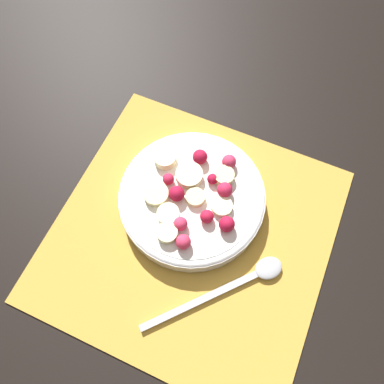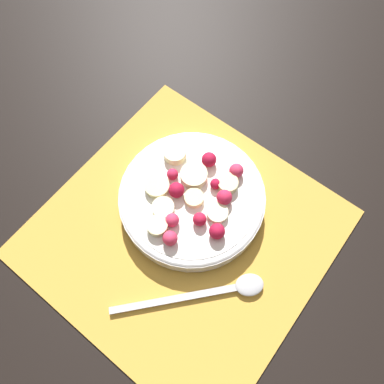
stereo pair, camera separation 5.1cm
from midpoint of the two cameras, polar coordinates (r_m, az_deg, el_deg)
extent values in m
plane|color=black|center=(0.53, -2.75, -6.70)|extent=(3.00, 3.00, 0.00)
cube|color=gold|center=(0.53, -2.77, -6.61)|extent=(0.37, 0.37, 0.01)
cylinder|color=white|center=(0.53, -2.73, -1.32)|extent=(0.20, 0.20, 0.03)
torus|color=white|center=(0.52, -2.78, -0.90)|extent=(0.20, 0.20, 0.01)
cylinder|color=white|center=(0.51, -2.80, -0.70)|extent=(0.18, 0.18, 0.00)
cylinder|color=#F4EAB7|center=(0.50, -6.33, -3.37)|extent=(0.04, 0.04, 0.01)
cylinder|color=beige|center=(0.50, -2.33, -1.16)|extent=(0.04, 0.04, 0.01)
cylinder|color=#F4EAB7|center=(0.52, -3.21, 2.24)|extent=(0.04, 0.04, 0.01)
cylinder|color=beige|center=(0.51, -8.31, -0.67)|extent=(0.05, 0.05, 0.01)
cylinder|color=#F4EAB7|center=(0.50, 1.70, -2.55)|extent=(0.04, 0.04, 0.01)
cylinder|color=beige|center=(0.53, -6.85, 4.83)|extent=(0.05, 0.05, 0.01)
cylinder|color=beige|center=(0.49, -6.76, -6.58)|extent=(0.03, 0.03, 0.01)
cylinder|color=beige|center=(0.52, 2.12, 2.13)|extent=(0.03, 0.03, 0.01)
sphere|color=#B21433|center=(0.49, 2.38, -5.27)|extent=(0.02, 0.02, 0.02)
sphere|color=#DB3356|center=(0.52, 2.93, 4.35)|extent=(0.02, 0.02, 0.02)
sphere|color=#D12347|center=(0.50, 2.17, 0.00)|extent=(0.02, 0.02, 0.02)
sphere|color=#B21433|center=(0.51, -0.01, 1.85)|extent=(0.02, 0.02, 0.02)
sphere|color=#B21433|center=(0.50, -5.23, -0.58)|extent=(0.02, 0.02, 0.02)
sphere|color=red|center=(0.49, -0.65, -4.10)|extent=(0.02, 0.02, 0.02)
sphere|color=#DB3356|center=(0.49, -4.74, -5.20)|extent=(0.02, 0.02, 0.02)
sphere|color=#B21433|center=(0.53, -1.51, 5.08)|extent=(0.02, 0.02, 0.02)
sphere|color=#DB3356|center=(0.48, -3.84, -8.17)|extent=(0.02, 0.02, 0.02)
sphere|color=#D12347|center=(0.52, -6.43, 1.66)|extent=(0.02, 0.02, 0.02)
cube|color=#B2B2B7|center=(0.50, -1.72, -16.53)|extent=(0.12, 0.13, 0.00)
ellipsoid|color=#B2B2B7|center=(0.51, 8.82, -11.71)|extent=(0.05, 0.05, 0.01)
camera|label=1|loc=(0.03, -92.88, -6.50)|focal=35.00mm
camera|label=2|loc=(0.03, 87.12, 6.50)|focal=35.00mm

